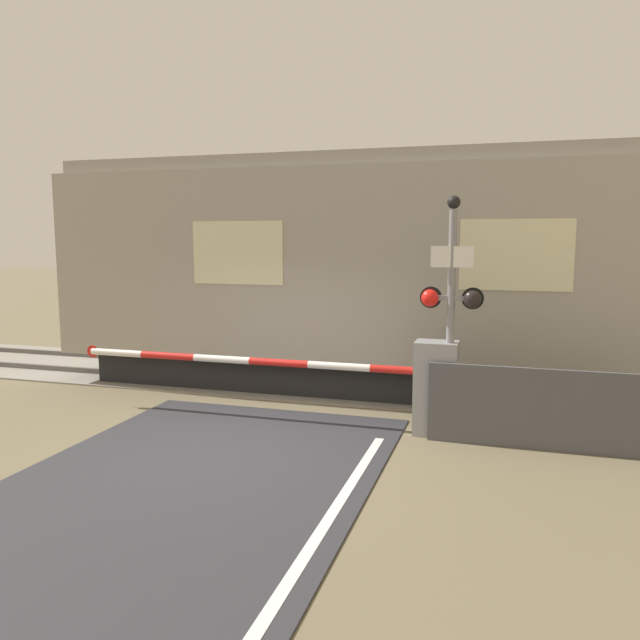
{
  "coord_description": "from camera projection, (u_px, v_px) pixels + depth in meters",
  "views": [
    {
      "loc": [
        3.44,
        -7.27,
        2.81
      ],
      "look_at": [
        0.62,
        2.11,
        1.5
      ],
      "focal_mm": 35.0,
      "sensor_mm": 36.0,
      "label": 1
    }
  ],
  "objects": [
    {
      "name": "track_bed",
      "position": [
        319.0,
        381.0,
        12.17
      ],
      "size": [
        36.0,
        3.2,
        0.13
      ],
      "color": "gray",
      "rests_on": "ground_plane"
    },
    {
      "name": "train",
      "position": [
        514.0,
        275.0,
        10.88
      ],
      "size": [
        16.59,
        3.05,
        4.21
      ],
      "color": "black",
      "rests_on": "ground_plane"
    },
    {
      "name": "crossing_barrier",
      "position": [
        403.0,
        383.0,
        9.0
      ],
      "size": [
        6.12,
        0.44,
        1.34
      ],
      "color": "gray",
      "rests_on": "ground_plane"
    },
    {
      "name": "signal_post",
      "position": [
        451.0,
        302.0,
        8.61
      ],
      "size": [
        0.87,
        0.26,
        3.37
      ],
      "color": "gray",
      "rests_on": "ground_plane"
    },
    {
      "name": "roadside_fence",
      "position": [
        562.0,
        411.0,
        8.14
      ],
      "size": [
        3.46,
        0.06,
        1.1
      ],
      "color": "#4C4C51",
      "rests_on": "ground_plane"
    },
    {
      "name": "ground_plane",
      "position": [
        229.0,
        451.0,
        8.25
      ],
      "size": [
        80.0,
        80.0,
        0.0
      ],
      "primitive_type": "plane",
      "color": "#6B6047"
    }
  ]
}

